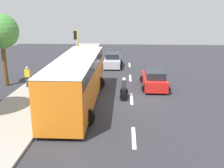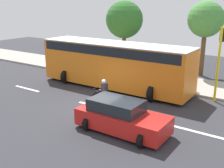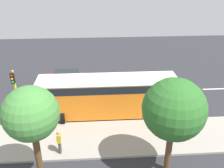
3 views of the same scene
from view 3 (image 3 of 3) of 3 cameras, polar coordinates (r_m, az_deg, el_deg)
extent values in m
cube|color=#2D2D33|center=(23.54, -4.30, -2.19)|extent=(40.00, 60.00, 0.10)
cube|color=#9E998E|center=(17.61, -4.32, -12.65)|extent=(4.00, 60.00, 0.15)
cube|color=white|center=(24.36, -18.56, -2.41)|extent=(0.20, 2.40, 0.01)
cube|color=white|center=(23.52, -4.30, -2.07)|extent=(0.20, 2.40, 0.01)
cube|color=white|center=(24.18, 10.06, -1.59)|extent=(0.20, 2.40, 0.01)
cube|color=white|center=(26.23, 22.91, -1.08)|extent=(0.20, 2.40, 0.01)
cube|color=red|center=(25.20, -11.29, 0.89)|extent=(1.78, 4.35, 0.80)
cube|color=#1E2328|center=(24.88, -10.63, 2.33)|extent=(1.49, 2.44, 0.56)
cylinder|color=black|center=(24.85, -14.72, -0.48)|extent=(0.64, 0.22, 0.64)
cylinder|color=black|center=(26.23, -14.17, 1.04)|extent=(0.64, 0.22, 0.64)
cylinder|color=black|center=(24.45, -8.11, -0.29)|extent=(0.64, 0.22, 0.64)
cylinder|color=black|center=(25.85, -7.90, 1.24)|extent=(0.64, 0.22, 0.64)
cube|color=orange|center=(19.48, -1.00, -2.84)|extent=(2.50, 11.00, 2.90)
cube|color=black|center=(18.98, -1.03, 0.07)|extent=(2.52, 10.56, 0.60)
cube|color=white|center=(18.82, -1.04, 1.08)|extent=(2.50, 11.00, 0.08)
cylinder|color=black|center=(21.43, 8.33, -3.78)|extent=(1.00, 0.30, 1.00)
cylinder|color=black|center=(19.61, 9.60, -6.96)|extent=(1.00, 0.30, 1.00)
cylinder|color=black|center=(21.17, -10.72, -4.39)|extent=(1.00, 0.30, 1.00)
cylinder|color=black|center=(19.32, -11.39, -7.68)|extent=(1.00, 0.30, 1.00)
cylinder|color=black|center=(22.89, -3.13, -2.04)|extent=(0.60, 0.10, 0.60)
cylinder|color=black|center=(22.91, -6.14, -2.12)|extent=(0.60, 0.10, 0.60)
cube|color=black|center=(22.78, -4.78, -1.53)|extent=(0.28, 1.10, 0.36)
sphere|color=black|center=(22.69, -4.30, -1.11)|extent=(0.32, 0.32, 0.32)
cylinder|color=black|center=(22.61, -3.42, -0.70)|extent=(0.55, 0.04, 0.04)
cube|color=#333338|center=(22.58, -5.08, -0.53)|extent=(0.36, 0.24, 0.60)
sphere|color=silver|center=(22.40, -4.99, 0.39)|extent=(0.26, 0.26, 0.26)
cylinder|color=#3F3F3F|center=(16.54, -12.07, -14.02)|extent=(0.16, 0.16, 0.85)
cylinder|color=#3F3F3F|center=(16.38, -12.16, -14.46)|extent=(0.16, 0.16, 0.85)
cube|color=gold|center=(16.01, -12.36, -12.25)|extent=(0.40, 0.24, 0.60)
sphere|color=tan|center=(15.75, -12.51, -11.02)|extent=(0.22, 0.22, 0.22)
cylinder|color=#72604C|center=(18.84, -15.44, -8.86)|extent=(0.16, 0.16, 0.85)
cylinder|color=#72604C|center=(18.68, -15.55, -9.21)|extent=(0.16, 0.16, 0.85)
cube|color=silver|center=(18.36, -15.76, -7.18)|extent=(0.40, 0.24, 0.60)
sphere|color=tan|center=(18.14, -15.92, -6.04)|extent=(0.22, 0.22, 0.22)
cylinder|color=yellow|center=(19.19, -21.22, -3.22)|extent=(0.14, 0.14, 4.50)
cube|color=black|center=(18.26, -22.28, 1.25)|extent=(0.24, 0.24, 0.76)
sphere|color=red|center=(18.07, -22.51, 1.78)|extent=(0.16, 0.16, 0.16)
sphere|color=#F2A50C|center=(18.16, -22.38, 1.09)|extent=(0.16, 0.16, 0.16)
sphere|color=green|center=(18.26, -22.26, 0.41)|extent=(0.16, 0.16, 0.16)
cylinder|color=brown|center=(14.25, -16.87, -16.00)|extent=(0.36, 0.36, 3.55)
sphere|color=#478C3D|center=(12.63, -18.48, -6.59)|extent=(2.81, 2.81, 2.81)
cylinder|color=brown|center=(14.80, 13.13, -14.81)|extent=(0.36, 0.36, 3.09)
sphere|color=#2D6B28|center=(13.20, 14.32, -5.77)|extent=(3.40, 3.40, 3.40)
camera|label=1|loc=(27.53, 37.91, 10.84)|focal=43.05mm
camera|label=2|loc=(34.47, -20.85, 15.71)|focal=44.37mm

